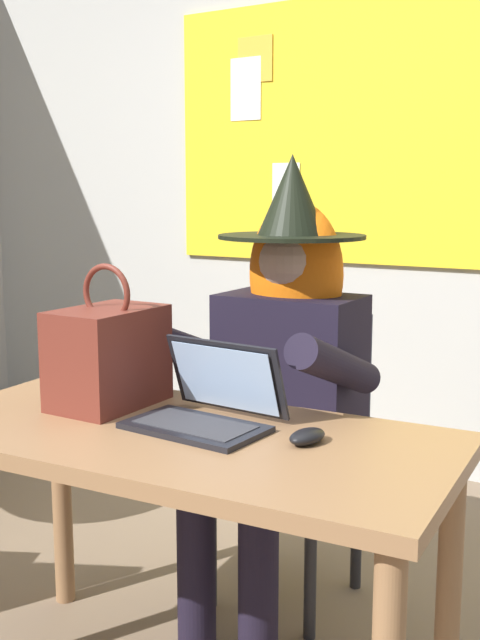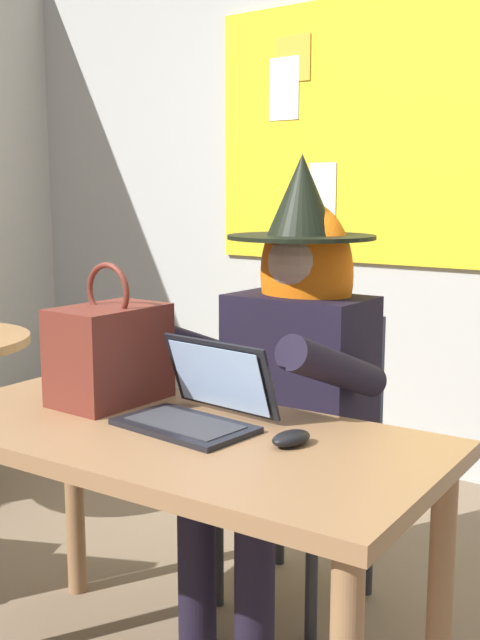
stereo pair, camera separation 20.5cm
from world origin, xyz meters
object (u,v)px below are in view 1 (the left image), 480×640
Objects in this scene: person_costumed at (281,360)px; laptop at (207,407)px; chair_at_desk at (298,438)px; handbag at (108,356)px; computer_mouse at (307,436)px; desk_main at (180,471)px.

laptop is (0.06, -0.48, -0.02)m from person_costumed.
handbag is at bearing -24.19° from chair_at_desk.
computer_mouse is (0.33, -0.48, -0.05)m from person_costumed.
person_costumed is 0.49m from laptop.
person_costumed is 3.67× the size of handbag.
handbag is at bearing -30.47° from person_costumed.
laptop is at bearing -168.12° from computer_mouse.
desk_main is at bearing -16.35° from handbag.
chair_at_desk is at bearing 92.10° from desk_main.
desk_main is 0.38m from handbag.
handbag is at bearing -179.10° from laptop.
laptop is 3.33× the size of computer_mouse.
handbag is at bearing 163.65° from desk_main.
person_costumed is 13.33× the size of computer_mouse.
desk_main is 12.96× the size of computer_mouse.
laptop is at bearing 5.88° from person_costumed.
chair_at_desk reaches higher than desk_main.
person_costumed reaches higher than computer_mouse.
computer_mouse is 0.61m from handbag.
handbag reaches higher than computer_mouse.
desk_main is 0.58m from person_costumed.
desk_main is at bearing 1.63° from person_costumed.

